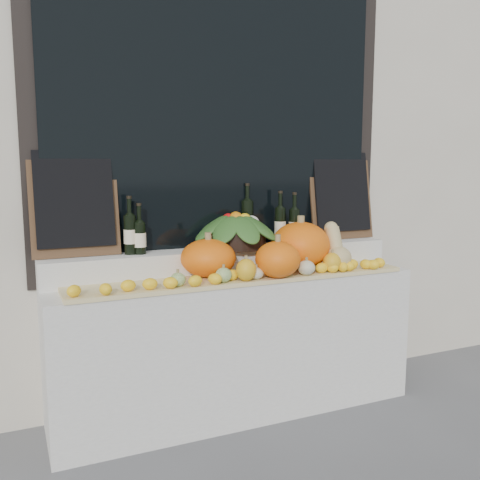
% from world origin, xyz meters
% --- Properties ---
extents(storefront_facade, '(7.00, 0.94, 4.50)m').
position_xyz_m(storefront_facade, '(0.00, 2.25, 2.25)').
color(storefront_facade, beige).
rests_on(storefront_facade, ground).
extents(display_sill, '(2.30, 0.55, 0.88)m').
position_xyz_m(display_sill, '(0.00, 1.52, 0.44)').
color(display_sill, silver).
rests_on(display_sill, ground).
extents(rear_tier, '(2.30, 0.25, 0.16)m').
position_xyz_m(rear_tier, '(0.00, 1.68, 0.96)').
color(rear_tier, silver).
rests_on(rear_tier, display_sill).
extents(straw_bedding, '(2.10, 0.32, 0.02)m').
position_xyz_m(straw_bedding, '(0.00, 1.40, 0.89)').
color(straw_bedding, tan).
rests_on(straw_bedding, display_sill).
extents(pumpkin_left, '(0.42, 0.42, 0.23)m').
position_xyz_m(pumpkin_left, '(-0.19, 1.48, 1.02)').
color(pumpkin_left, orange).
rests_on(pumpkin_left, straw_bedding).
extents(pumpkin_right, '(0.45, 0.45, 0.30)m').
position_xyz_m(pumpkin_right, '(0.44, 1.48, 1.06)').
color(pumpkin_right, orange).
rests_on(pumpkin_right, straw_bedding).
extents(pumpkin_center, '(0.34, 0.34, 0.22)m').
position_xyz_m(pumpkin_center, '(0.17, 1.29, 1.01)').
color(pumpkin_center, orange).
rests_on(pumpkin_center, straw_bedding).
extents(butternut_squash, '(0.17, 0.22, 0.30)m').
position_xyz_m(butternut_squash, '(0.64, 1.36, 1.02)').
color(butternut_squash, tan).
rests_on(butternut_squash, straw_bedding).
extents(decorative_gourds, '(1.11, 0.14, 0.15)m').
position_xyz_m(decorative_gourds, '(0.15, 1.29, 0.96)').
color(decorative_gourds, '#347021').
rests_on(decorative_gourds, straw_bedding).
extents(lemon_heap, '(2.20, 0.16, 0.06)m').
position_xyz_m(lemon_heap, '(0.00, 1.29, 0.94)').
color(lemon_heap, yellow).
rests_on(lemon_heap, straw_bedding).
extents(produce_bowl, '(0.59, 0.59, 0.24)m').
position_xyz_m(produce_bowl, '(0.06, 1.66, 1.16)').
color(produce_bowl, black).
rests_on(produce_bowl, rear_tier).
extents(wine_bottle_far_left, '(0.08, 0.08, 0.35)m').
position_xyz_m(wine_bottle_far_left, '(-0.62, 1.68, 1.16)').
color(wine_bottle_far_left, black).
rests_on(wine_bottle_far_left, rear_tier).
extents(wine_bottle_near_left, '(0.08, 0.08, 0.31)m').
position_xyz_m(wine_bottle_near_left, '(-0.56, 1.66, 1.14)').
color(wine_bottle_near_left, black).
rests_on(wine_bottle_near_left, rear_tier).
extents(wine_bottle_tall, '(0.08, 0.08, 0.41)m').
position_xyz_m(wine_bottle_tall, '(0.18, 1.75, 1.19)').
color(wine_bottle_tall, black).
rests_on(wine_bottle_tall, rear_tier).
extents(wine_bottle_near_right, '(0.08, 0.08, 0.36)m').
position_xyz_m(wine_bottle_near_right, '(0.39, 1.68, 1.17)').
color(wine_bottle_near_right, black).
rests_on(wine_bottle_near_right, rear_tier).
extents(wine_bottle_far_right, '(0.08, 0.08, 0.35)m').
position_xyz_m(wine_bottle_far_right, '(0.49, 1.66, 1.16)').
color(wine_bottle_far_right, black).
rests_on(wine_bottle_far_right, rear_tier).
extents(chalkboard_left, '(0.50, 0.13, 0.61)m').
position_xyz_m(chalkboard_left, '(-0.92, 1.74, 1.36)').
color(chalkboard_left, '#4C331E').
rests_on(chalkboard_left, rear_tier).
extents(chalkboard_right, '(0.50, 0.13, 0.61)m').
position_xyz_m(chalkboard_right, '(0.92, 1.74, 1.36)').
color(chalkboard_right, '#4C331E').
rests_on(chalkboard_right, rear_tier).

